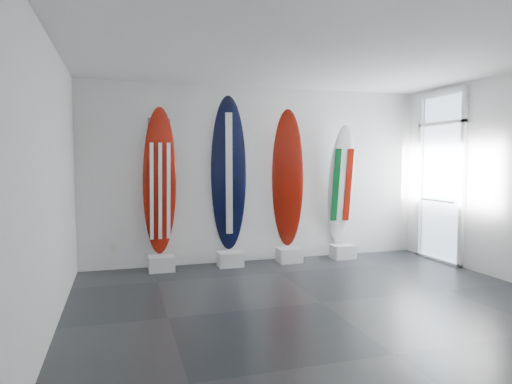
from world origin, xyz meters
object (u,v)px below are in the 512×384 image
object	(u,v)px
surfboard_navy	(228,175)
surfboard_swiss	(288,179)
surfboard_usa	(160,182)
surfboard_italy	(341,185)

from	to	relation	value
surfboard_navy	surfboard_swiss	distance (m)	1.05
surfboard_usa	surfboard_italy	size ratio (longest dim) A/B	1.09
surfboard_usa	surfboard_navy	size ratio (longest dim) A/B	0.92
surfboard_swiss	surfboard_navy	bearing A→B (deg)	-158.65
surfboard_swiss	surfboard_italy	bearing A→B (deg)	21.35
surfboard_navy	surfboard_italy	xyz separation A→B (m)	(2.06, 0.00, -0.21)
surfboard_usa	surfboard_italy	distance (m)	3.18
surfboard_navy	surfboard_swiss	size ratio (longest dim) A/B	1.07
surfboard_italy	surfboard_swiss	bearing A→B (deg)	-174.56
surfboard_usa	surfboard_swiss	bearing A→B (deg)	-5.62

